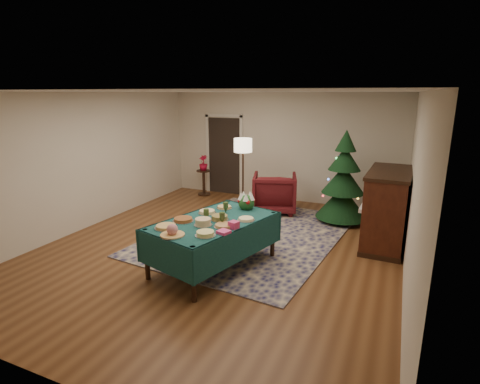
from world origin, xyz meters
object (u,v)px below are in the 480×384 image
at_px(buffet_table, 213,230).
at_px(floor_lamp, 243,150).
at_px(gift_box, 234,225).
at_px(piano, 386,209).
at_px(armchair, 274,191).
at_px(side_table, 204,183).
at_px(christmas_tree, 343,181).
at_px(potted_plant, 203,166).

bearing_deg(buffet_table, floor_lamp, 104.44).
bearing_deg(gift_box, piano, 48.94).
bearing_deg(armchair, piano, 139.36).
xyz_separation_m(floor_lamp, side_table, (-1.51, 0.84, -1.10)).
bearing_deg(side_table, armchair, -16.58).
bearing_deg(side_table, buffet_table, -59.11).
relative_size(armchair, piano, 0.62).
xyz_separation_m(side_table, piano, (4.67, -1.71, 0.34)).
relative_size(buffet_table, christmas_tree, 1.15).
distance_m(buffet_table, christmas_tree, 3.40).
relative_size(floor_lamp, piano, 1.05).
relative_size(armchair, potted_plant, 2.46).
distance_m(buffet_table, gift_box, 0.52).
xyz_separation_m(floor_lamp, potted_plant, (-1.51, 0.84, -0.64)).
bearing_deg(potted_plant, gift_box, -55.84).
distance_m(side_table, potted_plant, 0.46).
height_order(buffet_table, side_table, buffet_table).
bearing_deg(potted_plant, side_table, 0.00).
height_order(armchair, floor_lamp, floor_lamp).
xyz_separation_m(armchair, potted_plant, (-2.22, 0.66, 0.30)).
height_order(buffet_table, floor_lamp, floor_lamp).
relative_size(gift_box, potted_plant, 0.31).
bearing_deg(armchair, side_table, -33.96).
distance_m(floor_lamp, potted_plant, 1.84).
xyz_separation_m(buffet_table, armchair, (-0.04, 3.12, -0.13)).
xyz_separation_m(buffet_table, gift_box, (0.43, -0.19, 0.21)).
distance_m(floor_lamp, christmas_tree, 2.31).
bearing_deg(side_table, christmas_tree, -11.09).
bearing_deg(gift_box, buffet_table, 156.02).
bearing_deg(gift_box, potted_plant, 124.16).
bearing_deg(christmas_tree, buffet_table, -116.06).
distance_m(buffet_table, side_table, 4.42).
bearing_deg(gift_box, side_table, 124.16).
xyz_separation_m(armchair, side_table, (-2.22, 0.66, -0.16)).
xyz_separation_m(armchair, piano, (2.45, -1.05, 0.17)).
relative_size(buffet_table, gift_box, 17.98).
xyz_separation_m(buffet_table, side_table, (-2.26, 3.78, -0.30)).
bearing_deg(potted_plant, christmas_tree, -11.09).
bearing_deg(side_table, gift_box, -55.84).
bearing_deg(side_table, potted_plant, 180.00).
xyz_separation_m(side_table, christmas_tree, (3.75, -0.74, 0.55)).
bearing_deg(armchair, gift_box, 80.81).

